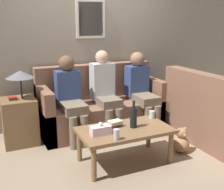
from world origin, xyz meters
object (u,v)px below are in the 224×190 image
(drinking_glass, at_px, (152,115))
(person_right, at_px, (141,88))
(couch_main, at_px, (101,107))
(teddy_bear, at_px, (181,142))
(couch_side, at_px, (219,120))
(person_middle, at_px, (105,89))
(coffee_table, at_px, (125,133))
(person_left, at_px, (70,95))
(wine_bottle, at_px, (134,117))

(drinking_glass, distance_m, person_right, 0.81)
(couch_main, height_order, teddy_bear, couch_main)
(couch_side, distance_m, drinking_glass, 0.97)
(couch_side, height_order, person_middle, person_middle)
(drinking_glass, bearing_deg, person_middle, 111.55)
(person_middle, bearing_deg, person_right, -6.83)
(teddy_bear, bearing_deg, person_right, 92.27)
(couch_main, xyz_separation_m, coffee_table, (-0.16, -1.16, 0.03))
(drinking_glass, height_order, person_right, person_right)
(person_right, bearing_deg, couch_main, 158.76)
(drinking_glass, xyz_separation_m, person_left, (-0.87, 0.77, 0.18))
(couch_main, bearing_deg, person_middle, -87.33)
(couch_side, xyz_separation_m, wine_bottle, (-1.31, 0.05, 0.21))
(person_middle, xyz_separation_m, person_right, (0.58, -0.07, -0.01))
(couch_main, xyz_separation_m, drinking_glass, (0.33, -0.97, 0.13))
(coffee_table, relative_size, teddy_bear, 3.27)
(person_left, height_order, person_right, same)
(wine_bottle, distance_m, teddy_bear, 0.80)
(person_left, bearing_deg, drinking_glass, -41.52)
(couch_side, relative_size, person_middle, 1.28)
(coffee_table, height_order, wine_bottle, wine_bottle)
(couch_side, xyz_separation_m, coffee_table, (-1.42, 0.06, 0.02))
(person_left, relative_size, person_middle, 0.96)
(person_middle, height_order, teddy_bear, person_middle)
(couch_side, xyz_separation_m, person_middle, (-1.25, 1.06, 0.33))
(couch_main, distance_m, coffee_table, 1.17)
(couch_side, height_order, coffee_table, couch_side)
(couch_side, xyz_separation_m, person_left, (-1.81, 1.02, 0.31))
(person_left, xyz_separation_m, person_middle, (0.55, 0.04, 0.01))
(couch_side, distance_m, coffee_table, 1.43)
(coffee_table, bearing_deg, couch_side, -2.24)
(couch_main, distance_m, wine_bottle, 1.18)
(coffee_table, relative_size, wine_bottle, 3.33)
(couch_main, relative_size, person_middle, 1.54)
(couch_side, relative_size, person_right, 1.33)
(couch_main, bearing_deg, wine_bottle, -92.49)
(couch_main, relative_size, wine_bottle, 5.78)
(wine_bottle, height_order, teddy_bear, wine_bottle)
(couch_side, xyz_separation_m, person_right, (-0.67, 0.99, 0.31))
(couch_main, relative_size, drinking_glass, 18.97)
(person_left, distance_m, person_right, 1.14)
(wine_bottle, xyz_separation_m, person_middle, (0.06, 1.00, 0.12))
(coffee_table, xyz_separation_m, person_middle, (0.17, 1.00, 0.30))
(person_right, relative_size, teddy_bear, 3.56)
(wine_bottle, relative_size, person_right, 0.28)
(couch_main, distance_m, person_middle, 0.36)
(wine_bottle, bearing_deg, coffee_table, 179.29)
(coffee_table, relative_size, person_right, 0.92)
(person_middle, bearing_deg, teddy_bear, -59.92)
(coffee_table, bearing_deg, teddy_bear, -5.16)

